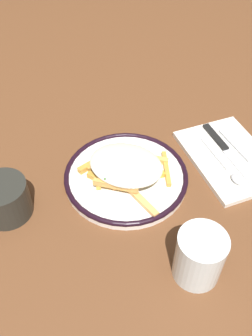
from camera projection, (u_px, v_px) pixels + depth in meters
ground_plane at (126, 180)px, 0.76m from camera, size 2.60×2.60×0.00m
plate at (126, 176)px, 0.75m from camera, size 0.26×0.26×0.02m
fries_heap at (126, 168)px, 0.73m from camera, size 0.20×0.22×0.04m
napkin at (229, 157)px, 0.79m from camera, size 0.17×0.23×0.01m
fork at (244, 155)px, 0.79m from camera, size 0.02×0.18×0.00m
knife at (225, 149)px, 0.80m from camera, size 0.02×0.21×0.01m
spoon at (228, 169)px, 0.76m from camera, size 0.02×0.15×0.01m
water_glass at (199, 256)px, 0.58m from camera, size 0.08×0.08×0.10m
coffee_mug at (4, 199)px, 0.67m from camera, size 0.12×0.09×0.07m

